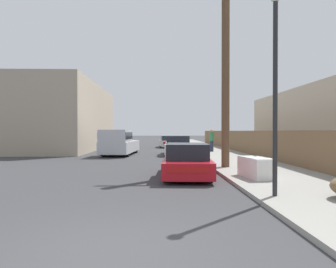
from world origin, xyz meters
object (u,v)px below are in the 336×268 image
Objects in this scene: parked_sports_car_red at (187,162)px; utility_pole at (226,68)px; car_parked_far at (168,142)px; street_lamp at (275,79)px; discarded_fridge at (256,167)px; pickup_truck at (119,143)px; pedestrian at (212,140)px; car_parked_mid at (178,146)px.

utility_pole is at bearing 50.85° from parked_sports_car_red.
street_lamp is at bearing -88.62° from car_parked_far.
discarded_fridge is 0.33× the size of street_lamp.
pedestrian reaches higher than pickup_truck.
parked_sports_car_red is at bearing -104.36° from pedestrian.
utility_pole reaches higher than car_parked_far.
pedestrian is (3.17, 12.39, 0.47)m from parked_sports_car_red.
car_parked_far is 25.12m from street_lamp.
pickup_truck reaches higher than car_parked_mid.
utility_pole is at bearing 130.93° from pickup_truck.
utility_pole is 1.72× the size of street_lamp.
car_parked_far is at bearing 96.30° from utility_pole.
car_parked_mid reaches higher than parked_sports_car_red.
street_lamp reaches higher than parked_sports_car_red.
pickup_truck reaches higher than discarded_fridge.
car_parked_mid reaches higher than car_parked_far.
utility_pole reaches higher than parked_sports_car_red.
parked_sports_car_red is 10.82m from car_parked_mid.
discarded_fridge is 0.36× the size of car_parked_mid.
pedestrian is (3.25, -8.46, 0.47)m from car_parked_far.
street_lamp reaches higher than pickup_truck.
car_parked_far is 0.47× the size of utility_pole.
pickup_truck is (-6.41, 11.38, 0.45)m from discarded_fridge.
car_parked_mid is 0.54× the size of utility_pole.
car_parked_mid is 2.65× the size of pedestrian.
street_lamp is at bearing -91.01° from utility_pole.
car_parked_mid is 0.92× the size of street_lamp.
utility_pole is at bearing -86.81° from car_parked_far.
pedestrian is at bearing 78.40° from discarded_fridge.
street_lamp is at bearing -94.49° from pedestrian.
street_lamp is (-0.50, -3.03, 2.63)m from discarded_fridge.
pickup_truck is 3.28× the size of pedestrian.
discarded_fridge is at bearing -19.54° from parked_sports_car_red.
pickup_truck is 10.84m from utility_pole.
parked_sports_car_red is 0.49× the size of utility_pole.
utility_pole is (1.99, 2.14, 4.08)m from parked_sports_car_red.
parked_sports_car_red is 20.86m from car_parked_far.
parked_sports_car_red reaches higher than discarded_fridge.
utility_pole reaches higher than pedestrian.
discarded_fridge is 13.06m from pickup_truck.
street_lamp reaches higher than discarded_fridge.
car_parked_mid is at bearing 95.96° from street_lamp.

